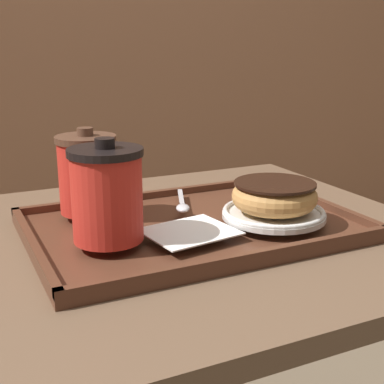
# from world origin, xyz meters

# --- Properties ---
(cafe_table) EXTENTS (0.79, 0.68, 0.74)m
(cafe_table) POSITION_xyz_m (0.00, 0.00, 0.56)
(cafe_table) COLOR brown
(cafe_table) RESTS_ON ground_plane
(serving_tray) EXTENTS (0.50, 0.34, 0.02)m
(serving_tray) POSITION_xyz_m (0.02, -0.01, 0.75)
(serving_tray) COLOR #512D1E
(serving_tray) RESTS_ON cafe_table
(napkin_paper) EXTENTS (0.14, 0.12, 0.00)m
(napkin_paper) POSITION_xyz_m (-0.02, -0.07, 0.77)
(napkin_paper) COLOR white
(napkin_paper) RESTS_ON serving_tray
(coffee_cup_front) EXTENTS (0.10, 0.10, 0.14)m
(coffee_cup_front) POSITION_xyz_m (-0.13, -0.05, 0.83)
(coffee_cup_front) COLOR red
(coffee_cup_front) RESTS_ON serving_tray
(coffee_cup_rear) EXTENTS (0.09, 0.09, 0.13)m
(coffee_cup_rear) POSITION_xyz_m (-0.12, 0.09, 0.83)
(coffee_cup_rear) COLOR red
(coffee_cup_rear) RESTS_ON serving_tray
(plate_with_chocolate_donut) EXTENTS (0.16, 0.16, 0.01)m
(plate_with_chocolate_donut) POSITION_xyz_m (0.13, -0.07, 0.78)
(plate_with_chocolate_donut) COLOR white
(plate_with_chocolate_donut) RESTS_ON serving_tray
(donut_chocolate_glazed) EXTENTS (0.13, 0.13, 0.04)m
(donut_chocolate_glazed) POSITION_xyz_m (0.13, -0.07, 0.80)
(donut_chocolate_glazed) COLOR tan
(donut_chocolate_glazed) RESTS_ON plate_with_chocolate_donut
(spoon) EXTENTS (0.07, 0.13, 0.01)m
(spoon) POSITION_xyz_m (0.02, 0.04, 0.77)
(spoon) COLOR silver
(spoon) RESTS_ON serving_tray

